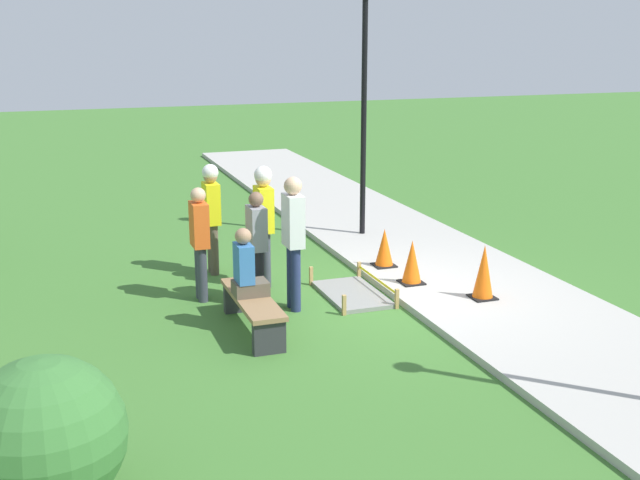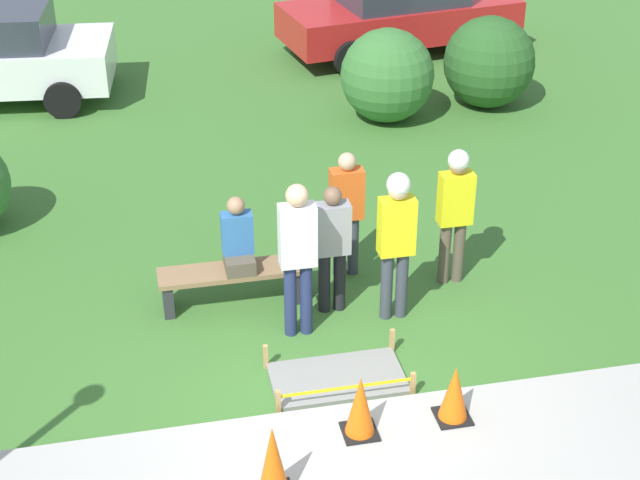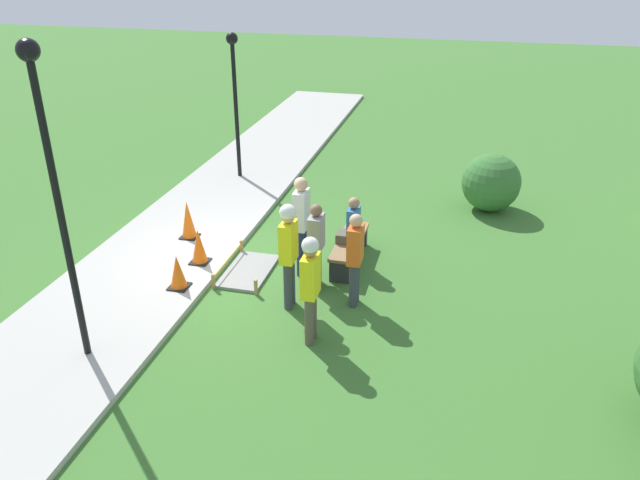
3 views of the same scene
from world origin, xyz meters
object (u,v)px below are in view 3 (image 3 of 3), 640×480
at_px(bystander_in_orange_shirt, 355,255).
at_px(traffic_cone_near_patch, 188,220).
at_px(worker_supervisor, 310,281).
at_px(lamppost_far, 235,83).
at_px(person_seated_on_bench, 352,225).
at_px(lamppost_near, 51,168).
at_px(traffic_cone_sidewalk_edge, 178,272).
at_px(bystander_in_white_shirt, 316,242).
at_px(park_bench, 349,246).
at_px(bystander_in_gray_shirt, 301,220).
at_px(worker_assistant, 288,247).
at_px(traffic_cone_far_patch, 199,246).

bearing_deg(bystander_in_orange_shirt, traffic_cone_near_patch, -112.50).
xyz_separation_m(worker_supervisor, lamppost_far, (-6.42, -3.57, 1.38)).
bearing_deg(person_seated_on_bench, lamppost_near, -39.70).
xyz_separation_m(traffic_cone_sidewalk_edge, lamppost_near, (2.07, -0.47, 2.55)).
bearing_deg(lamppost_near, bystander_in_orange_shirt, 124.97).
bearing_deg(bystander_in_white_shirt, park_bench, 161.74).
xyz_separation_m(bystander_in_white_shirt, lamppost_far, (-4.86, -3.26, 1.53)).
bearing_deg(traffic_cone_near_patch, bystander_in_gray_shirt, 74.32).
relative_size(worker_supervisor, bystander_in_orange_shirt, 1.07).
bearing_deg(traffic_cone_near_patch, lamppost_near, 3.06).
height_order(traffic_cone_near_patch, lamppost_near, lamppost_near).
xyz_separation_m(worker_assistant, lamppost_near, (2.12, -2.46, 1.85)).
height_order(person_seated_on_bench, lamppost_near, lamppost_near).
bearing_deg(lamppost_far, bystander_in_gray_shirt, 33.13).
xyz_separation_m(traffic_cone_sidewalk_edge, bystander_in_gray_shirt, (-1.18, 1.89, 0.67)).
xyz_separation_m(traffic_cone_near_patch, bystander_in_orange_shirt, (1.53, 3.70, 0.44)).
height_order(traffic_cone_near_patch, bystander_in_white_shirt, bystander_in_white_shirt).
height_order(traffic_cone_far_patch, worker_supervisor, worker_supervisor).
bearing_deg(traffic_cone_far_patch, lamppost_far, -168.36).
xyz_separation_m(traffic_cone_far_patch, lamppost_far, (-4.62, -0.95, 2.00)).
xyz_separation_m(worker_supervisor, lamppost_near, (1.22, -3.06, 1.91)).
bearing_deg(worker_assistant, traffic_cone_near_patch, -124.82).
distance_m(traffic_cone_near_patch, bystander_in_orange_shirt, 4.03).
bearing_deg(worker_assistant, park_bench, 159.77).
height_order(traffic_cone_near_patch, worker_supervisor, worker_supervisor).
height_order(traffic_cone_near_patch, person_seated_on_bench, person_seated_on_bench).
height_order(park_bench, person_seated_on_bench, person_seated_on_bench).
distance_m(traffic_cone_near_patch, lamppost_far, 4.17).
height_order(traffic_cone_sidewalk_edge, park_bench, traffic_cone_sidewalk_edge).
bearing_deg(traffic_cone_near_patch, person_seated_on_bench, 87.16).
xyz_separation_m(traffic_cone_far_patch, park_bench, (-0.86, 2.67, -0.09)).
bearing_deg(lamppost_far, worker_supervisor, 29.08).
distance_m(traffic_cone_far_patch, bystander_in_orange_shirt, 3.14).
bearing_deg(person_seated_on_bench, traffic_cone_near_patch, -92.84).
relative_size(person_seated_on_bench, lamppost_far, 0.25).
distance_m(lamppost_near, lamppost_far, 7.68).
xyz_separation_m(traffic_cone_far_patch, bystander_in_white_shirt, (0.24, 2.30, 0.47)).
xyz_separation_m(traffic_cone_near_patch, traffic_cone_far_patch, (0.95, 0.65, -0.06)).
xyz_separation_m(bystander_in_orange_shirt, bystander_in_gray_shirt, (-0.81, -1.13, 0.15)).
xyz_separation_m(worker_supervisor, bystander_in_orange_shirt, (-1.22, 0.43, -0.12)).
relative_size(park_bench, bystander_in_gray_shirt, 0.94).
height_order(traffic_cone_near_patch, traffic_cone_sidewalk_edge, traffic_cone_near_patch).
bearing_deg(lamppost_far, bystander_in_orange_shirt, 37.54).
height_order(person_seated_on_bench, worker_assistant, worker_assistant).
bearing_deg(bystander_in_white_shirt, traffic_cone_far_patch, -95.94).
bearing_deg(worker_supervisor, bystander_in_gray_shirt, -160.86).
distance_m(worker_supervisor, bystander_in_orange_shirt, 1.30).
relative_size(park_bench, lamppost_far, 0.50).
bearing_deg(lamppost_far, bystander_in_white_shirt, 33.81).
height_order(worker_assistant, lamppost_near, lamppost_near).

